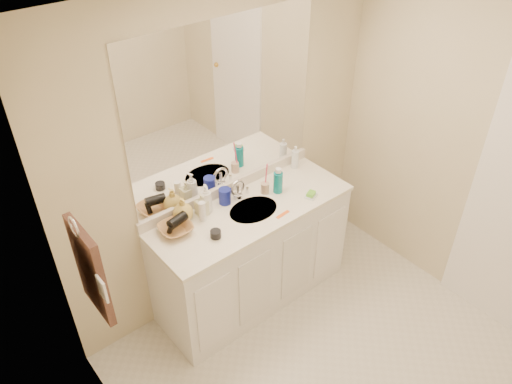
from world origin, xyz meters
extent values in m
cube|color=silver|center=(0.00, 0.00, 0.00)|extent=(2.60, 2.60, 0.00)
cube|color=white|center=(0.00, 0.00, 2.40)|extent=(2.60, 2.60, 0.02)
cube|color=beige|center=(0.00, 1.30, 1.20)|extent=(2.60, 0.02, 2.40)
cube|color=beige|center=(1.30, 0.00, 1.20)|extent=(0.02, 2.60, 2.40)
cube|color=white|center=(0.00, 1.02, 0.42)|extent=(1.50, 0.55, 0.85)
cube|color=white|center=(0.00, 1.02, 0.86)|extent=(1.52, 0.57, 0.03)
cube|color=white|center=(0.00, 1.29, 0.92)|extent=(1.52, 0.03, 0.08)
cylinder|color=beige|center=(0.00, 1.00, 0.87)|extent=(0.37, 0.37, 0.02)
cylinder|color=silver|center=(0.00, 1.18, 0.94)|extent=(0.02, 0.02, 0.11)
cube|color=white|center=(0.00, 1.29, 1.56)|extent=(1.48, 0.01, 1.20)
cylinder|color=navy|center=(-0.11, 1.19, 0.94)|extent=(0.10, 0.10, 0.12)
cylinder|color=tan|center=(0.19, 1.11, 0.92)|extent=(0.06, 0.06, 0.08)
cylinder|color=#FF4371|center=(0.20, 1.11, 1.03)|extent=(0.02, 0.04, 0.21)
cylinder|color=#0B7D88|center=(0.28, 1.06, 0.96)|extent=(0.09, 0.09, 0.16)
cylinder|color=white|center=(0.60, 1.22, 0.96)|extent=(0.06, 0.06, 0.15)
cube|color=white|center=(0.42, 0.86, 0.89)|extent=(0.11, 0.10, 0.01)
cube|color=#68C730|center=(0.42, 0.86, 0.90)|extent=(0.08, 0.07, 0.02)
cube|color=orange|center=(0.12, 0.83, 0.88)|extent=(0.12, 0.03, 0.00)
cylinder|color=black|center=(-0.38, 0.94, 0.91)|extent=(0.09, 0.09, 0.05)
cylinder|color=white|center=(-0.34, 1.13, 0.96)|extent=(0.06, 0.06, 0.15)
imported|color=white|center=(-0.26, 1.20, 0.99)|extent=(0.10, 0.11, 0.22)
imported|color=beige|center=(-0.31, 1.19, 0.97)|extent=(0.08, 0.08, 0.17)
imported|color=#DABB54|center=(-0.44, 1.22, 0.97)|extent=(0.16, 0.16, 0.18)
imported|color=#B27C47|center=(-0.55, 1.15, 0.91)|extent=(0.23, 0.23, 0.05)
cylinder|color=black|center=(-0.53, 1.15, 0.97)|extent=(0.15, 0.10, 0.07)
torus|color=silver|center=(-1.27, 0.77, 1.55)|extent=(0.01, 0.11, 0.11)
cube|color=#34211C|center=(-1.25, 0.77, 1.25)|extent=(0.04, 0.32, 0.55)
cube|color=white|center=(-1.27, 0.57, 1.30)|extent=(0.01, 0.08, 0.13)
camera|label=1|loc=(-1.75, -1.14, 3.06)|focal=35.00mm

